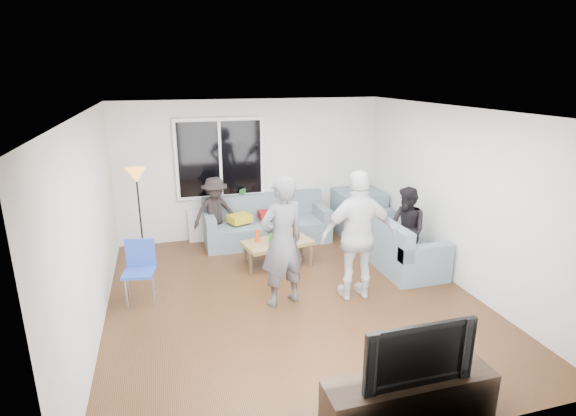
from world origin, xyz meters
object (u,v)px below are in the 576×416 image
object	(u,v)px
sofa_back_section	(267,220)
spectator_back	(215,212)
side_chair	(139,273)
sofa_right_section	(395,237)
coffee_table	(278,252)
player_left	(282,242)
television	(414,349)
tv_console	(409,399)
spectator_right	(407,229)
floor_lamp	(140,215)
player_right	(358,236)

from	to	relation	value
sofa_back_section	spectator_back	distance (m)	0.97
side_chair	sofa_right_section	bearing A→B (deg)	15.22
coffee_table	player_left	xyz separation A→B (m)	(-0.27, -1.30, 0.70)
television	player_left	bearing A→B (deg)	102.48
television	tv_console	bearing A→B (deg)	0.00
sofa_back_section	spectator_right	size ratio (longest dim) A/B	1.70
spectator_right	tv_console	xyz separation A→B (m)	(-1.66, -2.98, -0.45)
player_left	tv_console	distance (m)	2.57
floor_lamp	player_right	xyz separation A→B (m)	(2.93, -2.27, 0.13)
player_left	spectator_right	distance (m)	2.28
sofa_back_section	spectator_back	size ratio (longest dim) A/B	1.78
sofa_right_section	side_chair	world-z (taller)	side_chair
spectator_right	sofa_back_section	bearing A→B (deg)	-141.81
tv_console	spectator_right	bearing A→B (deg)	60.84
sofa_right_section	player_left	xyz separation A→B (m)	(-2.20, -0.88, 0.48)
sofa_back_section	spectator_right	bearing A→B (deg)	-44.09
sofa_back_section	floor_lamp	distance (m)	2.25
sofa_back_section	television	xyz separation A→B (m)	(0.19, -4.77, 0.31)
spectator_back	tv_console	world-z (taller)	spectator_back
player_left	spectator_back	world-z (taller)	player_left
spectator_back	spectator_right	bearing A→B (deg)	-46.95
television	sofa_back_section	bearing A→B (deg)	92.29
sofa_right_section	television	distance (m)	3.71
tv_console	television	xyz separation A→B (m)	(0.00, 0.00, 0.52)
player_left	television	world-z (taller)	player_left
sofa_right_section	side_chair	xyz separation A→B (m)	(-4.07, -0.31, 0.01)
sofa_right_section	player_right	size ratio (longest dim) A/B	1.10
sofa_right_section	player_left	distance (m)	2.41
floor_lamp	coffee_table	bearing A→B (deg)	-21.95
player_right	tv_console	xyz separation A→B (m)	(-0.52, -2.32, -0.69)
spectator_right	spectator_back	bearing A→B (deg)	-130.86
spectator_right	spectator_back	distance (m)	3.34
floor_lamp	sofa_right_section	bearing A→B (deg)	-17.56
coffee_table	floor_lamp	size ratio (longest dim) A/B	0.71
sofa_back_section	coffee_table	size ratio (longest dim) A/B	2.09
coffee_table	floor_lamp	bearing A→B (deg)	158.05
side_chair	spectator_back	xyz separation A→B (m)	(1.28, 1.81, 0.22)
coffee_table	spectator_back	size ratio (longest dim) A/B	0.85
sofa_back_section	side_chair	world-z (taller)	side_chair
sofa_right_section	tv_console	distance (m)	3.70
sofa_right_section	player_left	bearing A→B (deg)	111.87
side_chair	tv_console	xyz separation A→B (m)	(2.41, -2.99, -0.21)
sofa_back_section	spectator_back	world-z (taller)	spectator_back
player_left	spectator_right	size ratio (longest dim) A/B	1.34
sofa_right_section	player_right	world-z (taller)	player_right
sofa_back_section	spectator_right	xyz separation A→B (m)	(1.85, -1.79, 0.25)
spectator_back	player_right	bearing A→B (deg)	-70.15
tv_console	television	distance (m)	0.52
sofa_right_section	coffee_table	size ratio (longest dim) A/B	1.82
side_chair	tv_console	world-z (taller)	side_chair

